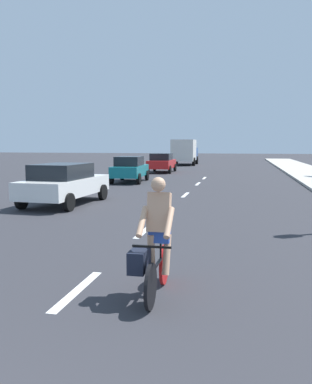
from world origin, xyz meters
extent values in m
plane|color=#2D2D33|center=(0.00, 20.00, 0.00)|extent=(160.00, 160.00, 0.00)
cube|color=white|center=(0.00, 4.96, 0.00)|extent=(0.16, 1.80, 0.01)
cube|color=white|center=(0.00, 9.39, 0.00)|extent=(0.16, 1.80, 0.01)
cube|color=white|center=(0.00, 12.23, 0.00)|extent=(0.16, 1.80, 0.01)
cube|color=white|center=(0.00, 17.16, 0.00)|extent=(0.16, 1.80, 0.01)
cube|color=white|center=(0.00, 22.36, 0.00)|extent=(0.16, 1.80, 0.01)
cube|color=white|center=(0.00, 26.42, 0.00)|extent=(0.16, 1.80, 0.01)
cylinder|color=black|center=(1.30, 4.50, 0.33)|extent=(0.06, 0.66, 0.66)
cylinder|color=red|center=(1.29, 5.55, 0.33)|extent=(0.06, 0.66, 0.66)
cube|color=black|center=(1.29, 5.03, 0.51)|extent=(0.05, 0.95, 0.04)
cylinder|color=black|center=(1.29, 5.24, 0.75)|extent=(0.03, 0.03, 0.48)
cube|color=black|center=(1.30, 4.58, 0.88)|extent=(0.56, 0.04, 0.03)
cube|color=tan|center=(1.29, 5.11, 1.28)|extent=(0.34, 0.32, 0.63)
sphere|color=tan|center=(1.29, 5.05, 1.71)|extent=(0.22, 0.22, 0.22)
cube|color=#2D51B7|center=(1.29, 5.16, 0.95)|extent=(0.32, 0.22, 0.28)
cube|color=black|center=(1.08, 4.74, 0.63)|extent=(0.25, 0.52, 0.32)
cylinder|color=tan|center=(1.41, 5.11, 0.63)|extent=(0.11, 0.32, 0.62)
cylinder|color=tan|center=(1.17, 5.11, 0.63)|extent=(0.11, 0.20, 0.63)
cylinder|color=tan|center=(1.50, 4.85, 1.18)|extent=(0.10, 0.49, 0.41)
cylinder|color=tan|center=(1.10, 4.84, 1.18)|extent=(0.10, 0.49, 0.41)
cube|color=white|center=(-4.15, 13.40, 0.69)|extent=(2.06, 4.50, 0.64)
cube|color=black|center=(-4.16, 13.18, 1.29)|extent=(1.74, 2.37, 0.56)
cylinder|color=black|center=(-5.00, 14.94, 0.32)|extent=(0.21, 0.65, 0.64)
cylinder|color=black|center=(-3.15, 14.86, 0.32)|extent=(0.21, 0.65, 0.64)
cylinder|color=black|center=(-5.14, 11.94, 0.32)|extent=(0.21, 0.65, 0.64)
cylinder|color=black|center=(-3.29, 11.85, 0.32)|extent=(0.21, 0.65, 0.64)
cube|color=#14727A|center=(-4.19, 22.61, 0.69)|extent=(1.85, 3.97, 0.64)
cube|color=black|center=(-4.18, 22.42, 1.29)|extent=(1.55, 2.10, 0.56)
cylinder|color=black|center=(-5.08, 23.88, 0.32)|extent=(0.22, 0.65, 0.64)
cylinder|color=black|center=(-3.45, 23.98, 0.32)|extent=(0.22, 0.65, 0.64)
cylinder|color=black|center=(-4.92, 21.25, 0.32)|extent=(0.22, 0.65, 0.64)
cylinder|color=black|center=(-3.30, 21.34, 0.32)|extent=(0.22, 0.65, 0.64)
cube|color=red|center=(-3.97, 31.35, 0.69)|extent=(1.88, 4.27, 0.64)
cube|color=black|center=(-3.96, 31.14, 1.29)|extent=(1.62, 2.24, 0.56)
cylinder|color=black|center=(-4.89, 32.76, 0.32)|extent=(0.20, 0.64, 0.64)
cylinder|color=black|center=(-3.11, 32.81, 0.32)|extent=(0.20, 0.64, 0.64)
cylinder|color=black|center=(-4.82, 29.89, 0.32)|extent=(0.20, 0.64, 0.64)
cylinder|color=black|center=(-3.04, 29.93, 0.32)|extent=(0.20, 0.64, 0.64)
cube|color=#23478C|center=(-3.90, 45.80, 1.20)|extent=(2.47, 2.41, 1.40)
cube|color=silver|center=(-3.81, 42.81, 1.65)|extent=(2.52, 4.23, 2.30)
cylinder|color=black|center=(-5.10, 45.63, 0.45)|extent=(0.31, 0.91, 0.90)
cylinder|color=black|center=(-2.70, 45.71, 0.45)|extent=(0.31, 0.91, 0.90)
cylinder|color=black|center=(-4.98, 41.74, 0.45)|extent=(0.31, 0.91, 0.90)
cylinder|color=black|center=(-2.58, 41.81, 0.45)|extent=(0.31, 0.91, 0.90)
camera|label=1|loc=(2.51, -0.68, 2.30)|focal=37.08mm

